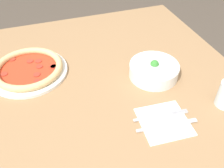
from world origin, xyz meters
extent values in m
cube|color=#99724C|center=(0.00, 0.00, 0.73)|extent=(1.20, 1.01, 0.03)
cylinder|color=olive|center=(-0.53, -0.43, 0.36)|extent=(0.06, 0.06, 0.72)
cylinder|color=olive|center=(-0.53, 0.43, 0.36)|extent=(0.06, 0.06, 0.72)
cylinder|color=white|center=(-0.20, -0.29, 0.75)|extent=(0.30, 0.30, 0.01)
torus|color=#DBB77A|center=(-0.20, -0.29, 0.77)|extent=(0.27, 0.27, 0.03)
cylinder|color=red|center=(-0.20, -0.29, 0.76)|extent=(0.23, 0.23, 0.01)
cylinder|color=#A83323|center=(-0.19, -0.19, 0.77)|extent=(0.03, 0.03, 0.00)
cylinder|color=#A83323|center=(-0.20, -0.24, 0.77)|extent=(0.03, 0.03, 0.00)
cylinder|color=#A83323|center=(-0.15, -0.26, 0.77)|extent=(0.03, 0.03, 0.00)
cylinder|color=#A83323|center=(-0.20, -0.38, 0.77)|extent=(0.03, 0.03, 0.00)
cylinder|color=#A83323|center=(-0.18, -0.19, 0.77)|extent=(0.03, 0.03, 0.00)
cylinder|color=#A83323|center=(-0.24, -0.24, 0.77)|extent=(0.03, 0.03, 0.00)
cylinder|color=#A83323|center=(-0.11, -0.26, 0.77)|extent=(0.03, 0.03, 0.00)
cylinder|color=#A83323|center=(-0.25, -0.28, 0.77)|extent=(0.03, 0.03, 0.00)
cylinder|color=#A83323|center=(-0.29, -0.34, 0.77)|extent=(0.03, 0.03, 0.00)
cylinder|color=white|center=(-0.03, 0.16, 0.77)|extent=(0.19, 0.19, 0.05)
torus|color=white|center=(-0.03, 0.16, 0.79)|extent=(0.19, 0.19, 0.01)
ellipsoid|color=tan|center=(0.01, 0.12, 0.79)|extent=(0.04, 0.04, 0.02)
ellipsoid|color=tan|center=(-0.08, 0.20, 0.79)|extent=(0.04, 0.04, 0.02)
ellipsoid|color=#998466|center=(-0.03, 0.11, 0.79)|extent=(0.04, 0.04, 0.02)
ellipsoid|color=tan|center=(-0.06, 0.20, 0.79)|extent=(0.03, 0.04, 0.02)
ellipsoid|color=tan|center=(-0.09, 0.19, 0.79)|extent=(0.03, 0.04, 0.02)
ellipsoid|color=tan|center=(-0.07, 0.19, 0.79)|extent=(0.04, 0.04, 0.02)
ellipsoid|color=tan|center=(-0.05, 0.15, 0.79)|extent=(0.04, 0.04, 0.02)
sphere|color=#388433|center=(-0.03, 0.16, 0.80)|extent=(0.03, 0.03, 0.03)
cube|color=white|center=(0.19, 0.10, 0.75)|extent=(0.16, 0.16, 0.00)
cube|color=silver|center=(0.17, 0.07, 0.75)|extent=(0.02, 0.13, 0.00)
cube|color=silver|center=(0.18, 0.16, 0.75)|extent=(0.01, 0.06, 0.00)
cube|color=silver|center=(0.18, 0.16, 0.75)|extent=(0.01, 0.06, 0.00)
cube|color=silver|center=(0.17, 0.16, 0.75)|extent=(0.01, 0.06, 0.00)
cube|color=silver|center=(0.17, 0.16, 0.75)|extent=(0.01, 0.06, 0.00)
cube|color=silver|center=(0.21, 0.04, 0.75)|extent=(0.02, 0.08, 0.01)
cube|color=silver|center=(0.22, 0.14, 0.75)|extent=(0.03, 0.12, 0.00)
camera|label=1|loc=(0.63, -0.23, 1.36)|focal=40.00mm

